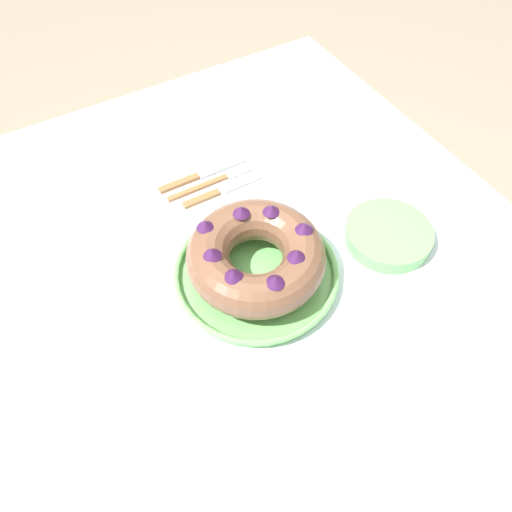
{
  "coord_description": "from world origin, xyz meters",
  "views": [
    {
      "loc": [
        0.43,
        -0.26,
        1.52
      ],
      "look_at": [
        -0.02,
        0.01,
        0.83
      ],
      "focal_mm": 35.0,
      "sensor_mm": 36.0,
      "label": 1
    }
  ],
  "objects_px": {
    "serving_knife": "(197,176)",
    "bundt_cake": "(256,256)",
    "fork": "(216,181)",
    "cake_knife": "(218,192)",
    "serving_dish": "(256,273)",
    "side_bowl": "(388,235)"
  },
  "relations": [
    {
      "from": "bundt_cake",
      "to": "cake_knife",
      "type": "xyz_separation_m",
      "value": [
        -0.23,
        0.04,
        -0.06
      ]
    },
    {
      "from": "serving_dish",
      "to": "side_bowl",
      "type": "bearing_deg",
      "value": 78.8
    },
    {
      "from": "fork",
      "to": "cake_knife",
      "type": "bearing_deg",
      "value": -25.49
    },
    {
      "from": "bundt_cake",
      "to": "serving_knife",
      "type": "relative_size",
      "value": 1.21
    },
    {
      "from": "serving_dish",
      "to": "side_bowl",
      "type": "relative_size",
      "value": 1.8
    },
    {
      "from": "bundt_cake",
      "to": "cake_knife",
      "type": "height_order",
      "value": "bundt_cake"
    },
    {
      "from": "bundt_cake",
      "to": "side_bowl",
      "type": "distance_m",
      "value": 0.28
    },
    {
      "from": "bundt_cake",
      "to": "side_bowl",
      "type": "bearing_deg",
      "value": 78.8
    },
    {
      "from": "cake_knife",
      "to": "side_bowl",
      "type": "bearing_deg",
      "value": 42.74
    },
    {
      "from": "serving_dish",
      "to": "serving_knife",
      "type": "height_order",
      "value": "serving_dish"
    },
    {
      "from": "fork",
      "to": "serving_knife",
      "type": "relative_size",
      "value": 0.95
    },
    {
      "from": "fork",
      "to": "serving_knife",
      "type": "xyz_separation_m",
      "value": [
        -0.03,
        -0.03,
        0.0
      ]
    },
    {
      "from": "serving_dish",
      "to": "fork",
      "type": "bearing_deg",
      "value": 168.99
    },
    {
      "from": "serving_dish",
      "to": "bundt_cake",
      "type": "xyz_separation_m",
      "value": [
        -0.0,
        -0.0,
        0.05
      ]
    },
    {
      "from": "cake_knife",
      "to": "fork",
      "type": "bearing_deg",
      "value": 162.63
    },
    {
      "from": "fork",
      "to": "bundt_cake",
      "type": "bearing_deg",
      "value": -15.7
    },
    {
      "from": "serving_knife",
      "to": "bundt_cake",
      "type": "bearing_deg",
      "value": -3.09
    },
    {
      "from": "cake_knife",
      "to": "side_bowl",
      "type": "distance_m",
      "value": 0.36
    },
    {
      "from": "side_bowl",
      "to": "fork",
      "type": "bearing_deg",
      "value": -145.27
    },
    {
      "from": "bundt_cake",
      "to": "cake_knife",
      "type": "relative_size",
      "value": 1.34
    },
    {
      "from": "fork",
      "to": "serving_knife",
      "type": "bearing_deg",
      "value": -142.33
    },
    {
      "from": "bundt_cake",
      "to": "cake_knife",
      "type": "distance_m",
      "value": 0.24
    }
  ]
}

